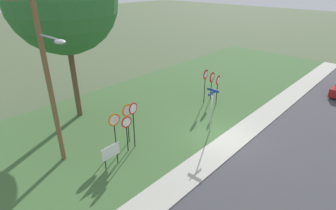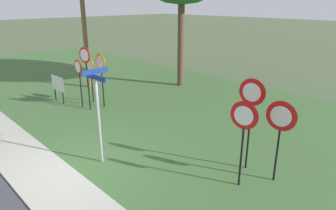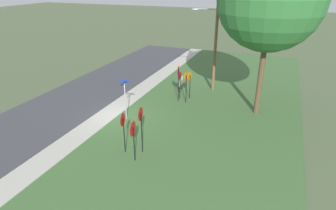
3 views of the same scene
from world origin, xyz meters
name	(u,v)px [view 1 (image 1 of 3)]	position (x,y,z in m)	size (l,w,h in m)	color
ground_plane	(220,137)	(0.00, 0.00, 0.00)	(160.00, 160.00, 0.00)	#4C5B3D
road_asphalt	(300,171)	(0.00, -4.80, 0.01)	(44.00, 6.40, 0.01)	#3D3D42
sidewalk_strip	(231,142)	(0.00, -0.80, 0.03)	(44.00, 1.60, 0.06)	#ADAA9E
grass_median	(152,108)	(0.00, 6.00, 0.02)	(44.00, 12.00, 0.04)	#3D6033
stop_sign_near_left	(114,124)	(-5.07, 3.65, 1.64)	(0.73, 0.12, 2.22)	black
stop_sign_near_right	(133,116)	(-4.24, 2.99, 2.05)	(0.67, 0.14, 2.79)	black
stop_sign_far_left	(127,127)	(-4.80, 2.93, 1.61)	(0.65, 0.11, 2.20)	black
stop_sign_far_center	(128,115)	(-4.12, 3.65, 1.83)	(0.74, 0.09, 2.46)	black
yield_sign_near_left	(212,79)	(4.29, 3.62, 1.73)	(0.80, 0.13, 2.28)	black
yield_sign_near_right	(218,83)	(3.75, 2.74, 1.79)	(0.73, 0.15, 2.35)	black
yield_sign_far_left	(206,78)	(3.40, 3.63, 2.06)	(0.76, 0.13, 2.70)	black
street_name_post	(212,107)	(0.16, 0.84, 1.76)	(0.96, 0.82, 2.87)	#9EA0A8
utility_pole	(48,72)	(-7.61, 4.82, 4.99)	(2.10, 2.22, 9.20)	brown
notice_board	(111,153)	(-6.23, 2.52, 0.87)	(1.10, 0.08, 1.25)	black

